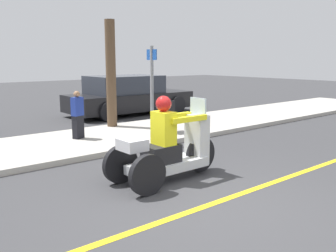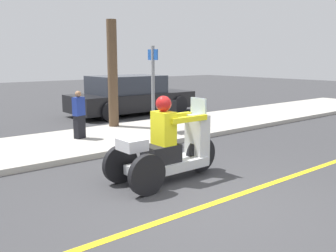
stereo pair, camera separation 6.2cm
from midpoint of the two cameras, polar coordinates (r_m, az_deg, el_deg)
The scene contains 9 objects.
ground_plane at distance 5.43m, azimuth 6.68°, elevation -11.84°, with size 60.00×60.00×0.00m, color #38383A.
lane_stripe at distance 5.60m, azimuth 8.47°, elevation -11.17°, with size 24.00×0.12×0.01m.
sidewalk_strip at distance 9.08m, azimuth -14.54°, elevation -2.64°, with size 28.00×2.80×0.12m.
motorcycle_trike at distance 6.30m, azimuth 0.32°, elevation -3.71°, with size 2.11×0.85×1.44m.
spectator_mid_group at distance 9.26m, azimuth -13.22°, elevation 1.55°, with size 0.31×0.25×1.15m.
folding_chair_curbside at distance 9.84m, azimuth 0.87°, elevation 2.02°, with size 0.48×0.48×0.82m.
parked_car_lot_right at distance 13.90m, azimuth -5.64°, elevation 4.60°, with size 4.64×2.09×1.42m.
tree_trunk at distance 10.71m, azimuth -8.27°, elevation 7.86°, with size 0.28×0.28×2.97m.
street_sign at distance 8.71m, azimuth -2.08°, elevation 5.53°, with size 0.08×0.36×2.20m.
Camera 2 is at (-3.60, -3.51, 2.04)m, focal length 40.00 mm.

